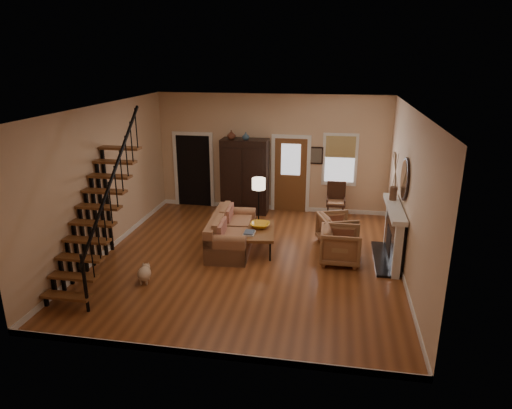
% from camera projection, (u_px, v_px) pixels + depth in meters
% --- Properties ---
extents(room, '(7.00, 7.33, 3.30)m').
position_uv_depth(room, '(245.00, 173.00, 11.31)').
color(room, brown).
rests_on(room, ground).
extents(staircase, '(0.94, 2.80, 3.20)m').
position_uv_depth(staircase, '(94.00, 201.00, 8.81)').
color(staircase, brown).
rests_on(staircase, ground).
extents(fireplace, '(0.33, 1.95, 2.30)m').
position_uv_depth(fireplace, '(396.00, 229.00, 9.79)').
color(fireplace, black).
rests_on(fireplace, ground).
extents(armoire, '(1.30, 0.60, 2.10)m').
position_uv_depth(armoire, '(245.00, 176.00, 12.80)').
color(armoire, black).
rests_on(armoire, ground).
extents(vase_a, '(0.24, 0.24, 0.25)m').
position_uv_depth(vase_a, '(231.00, 135.00, 12.40)').
color(vase_a, '#4C2619').
rests_on(vase_a, armoire).
extents(vase_b, '(0.20, 0.20, 0.21)m').
position_uv_depth(vase_b, '(246.00, 136.00, 12.34)').
color(vase_b, '#334C60').
rests_on(vase_b, armoire).
extents(sofa, '(1.04, 2.14, 0.78)m').
position_uv_depth(sofa, '(232.00, 232.00, 10.56)').
color(sofa, '#9A6746').
rests_on(sofa, ground).
extents(coffee_table, '(0.94, 1.42, 0.51)m').
position_uv_depth(coffee_table, '(257.00, 240.00, 10.46)').
color(coffee_table, brown).
rests_on(coffee_table, ground).
extents(bowl, '(0.45, 0.45, 0.11)m').
position_uv_depth(bowl, '(260.00, 225.00, 10.50)').
color(bowl, gold).
rests_on(bowl, coffee_table).
extents(books, '(0.24, 0.33, 0.06)m').
position_uv_depth(books, '(249.00, 233.00, 10.11)').
color(books, beige).
rests_on(books, coffee_table).
extents(armchair_left, '(0.86, 0.84, 0.78)m').
position_uv_depth(armchair_left, '(341.00, 245.00, 9.81)').
color(armchair_left, brown).
rests_on(armchair_left, ground).
extents(armchair_right, '(1.03, 1.02, 0.74)m').
position_uv_depth(armchair_right, '(337.00, 229.00, 10.76)').
color(armchair_right, brown).
rests_on(armchair_right, ground).
extents(floor_lamp, '(0.40, 0.40, 1.44)m').
position_uv_depth(floor_lamp, '(259.00, 206.00, 11.29)').
color(floor_lamp, black).
rests_on(floor_lamp, ground).
extents(side_chair, '(0.54, 0.54, 1.02)m').
position_uv_depth(side_chair, '(336.00, 201.00, 12.36)').
color(side_chair, '#351C11').
rests_on(side_chair, ground).
extents(dog, '(0.36, 0.50, 0.33)m').
position_uv_depth(dog, '(144.00, 275.00, 9.00)').
color(dog, '#D5B391').
rests_on(dog, ground).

